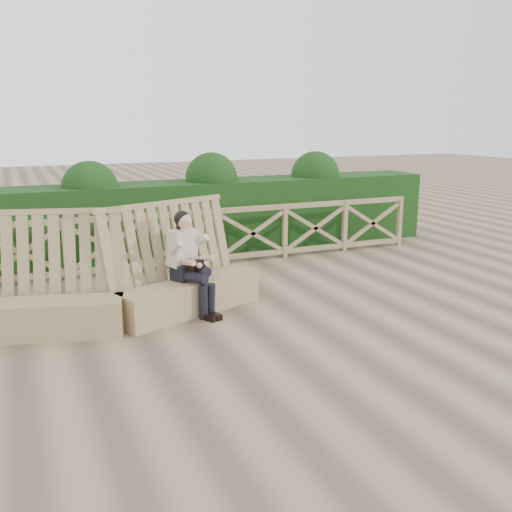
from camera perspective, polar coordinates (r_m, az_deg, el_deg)
name	(u,v)px	position (r m, az deg, el deg)	size (l,w,h in m)	color
ground	(257,327)	(7.89, 0.06, -7.11)	(60.00, 60.00, 0.00)	brown
bench	(116,294)	(8.19, -13.87, -3.71)	(4.45, 1.51, 1.62)	#8C7450
woman	(189,259)	(8.31, -6.73, -0.28)	(0.65, 0.95, 1.51)	black
guardrail	(183,239)	(10.91, -7.28, 1.67)	(10.10, 0.09, 1.10)	#8A7750
hedge	(167,219)	(12.01, -8.93, 3.67)	(12.00, 1.20, 1.50)	black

